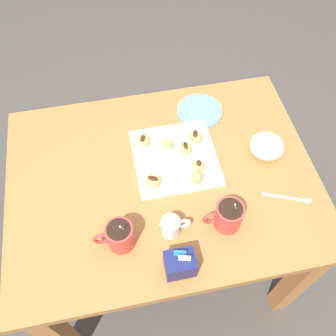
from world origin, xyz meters
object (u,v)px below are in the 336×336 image
Objects in this scene: saucer_sky_left at (200,111)px; beignet_2 at (198,165)px; pastry_plate_square at (175,158)px; beignet_6 at (197,177)px; coffee_mug_red_left at (228,215)px; ice_cream_bowl at (267,145)px; dining_table at (163,195)px; beignet_4 at (195,137)px; cream_pitcher_white at (171,226)px; sugar_caddy at (180,264)px; beignet_3 at (185,149)px; beignet_5 at (143,141)px; beignet_0 at (153,181)px; beignet_1 at (167,144)px; coffee_mug_red_right at (119,236)px.

saucer_sky_left is 0.28m from beignet_2.
beignet_6 is (-0.05, 0.11, 0.03)m from pastry_plate_square.
coffee_mug_red_left is 0.33m from ice_cream_bowl.
dining_table is 8.73× the size of ice_cream_bowl.
coffee_mug_red_left reaches higher than beignet_4.
saucer_sky_left is at bearing -105.31° from beignet_2.
cream_pitcher_white is 0.12m from sugar_caddy.
sugar_caddy is (0.18, 0.12, -0.01)m from coffee_mug_red_left.
beignet_6 is at bearing 94.73° from beignet_3.
ice_cream_bowl reaches higher than beignet_3.
cream_pitcher_white is 0.84× the size of ice_cream_bowl.
ice_cream_bowl is (-0.33, 0.03, 0.03)m from pastry_plate_square.
cream_pitcher_white is 2.04× the size of beignet_5.
beignet_6 is (-0.15, 0.02, 0.00)m from beignet_0.
dining_table is at bearing 106.69° from beignet_5.
beignet_1 is at bearing -66.77° from beignet_6.
sugar_caddy reaches higher than pastry_plate_square.
beignet_1 is (0.02, -0.05, 0.02)m from pastry_plate_square.
ice_cream_bowl is 0.26m from beignet_4.
beignet_3 is at bearing -111.07° from cream_pitcher_white.
saucer_sky_left is 0.23m from beignet_1.
coffee_mug_red_left is at bearing 138.42° from beignet_0.
pastry_plate_square is at bearing 141.99° from beignet_5.
beignet_3 is (-0.06, 0.04, 0.00)m from beignet_1.
beignet_1 is 0.09m from beignet_5.
sugar_caddy is 2.10× the size of beignet_2.
beignet_6 is (0.09, 0.32, 0.03)m from saucer_sky_left.
coffee_mug_red_right reaches higher than pastry_plate_square.
coffee_mug_red_left is at bearing -146.68° from sugar_caddy.
cream_pitcher_white is at bearing 86.86° from dining_table.
coffee_mug_red_left is 0.85× the size of saucer_sky_left.
beignet_4 is 0.19m from beignet_5.
dining_table is 21.28× the size of beignet_3.
beignet_2 is at bearing -179.02° from dining_table.
beignet_4 reaches higher than beignet_0.
beignet_6 is (-0.12, -0.29, -0.01)m from sugar_caddy.
pastry_plate_square is 5.46× the size of beignet_0.
cream_pitcher_white is 2.43× the size of beignet_6.
saucer_sky_left is at bearing -128.71° from beignet_0.
dining_table is 0.25m from beignet_4.
ice_cream_bowl is at bearing -149.08° from cream_pitcher_white.
beignet_5 is (-0.13, -0.36, -0.02)m from coffee_mug_red_right.
beignet_2 is at bearing -112.71° from sugar_caddy.
coffee_mug_red_left is 2.79× the size of beignet_0.
beignet_4 is (-0.32, -0.34, -0.02)m from coffee_mug_red_right.
coffee_mug_red_right is 0.47m from beignet_4.
dining_table is 23.12× the size of beignet_1.
beignet_1 is (-0.04, -0.12, 0.16)m from dining_table.
beignet_1 is at bearing -118.13° from beignet_0.
beignet_2 is (-0.14, -0.21, -0.01)m from cream_pitcher_white.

